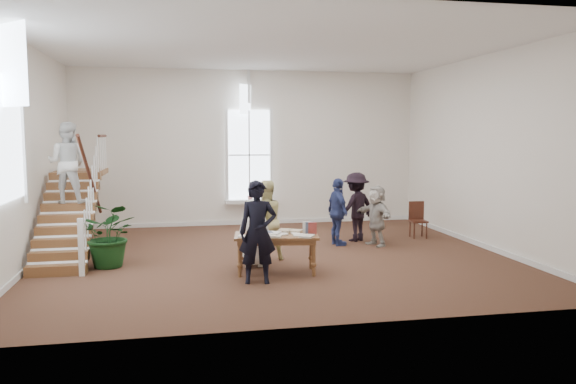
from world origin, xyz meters
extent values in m
plane|color=#472B1B|center=(0.00, 0.00, 0.00)|extent=(10.00, 10.00, 0.00)
plane|color=white|center=(0.00, 4.50, 2.25)|extent=(10.00, 0.00, 10.00)
plane|color=white|center=(0.00, -4.50, 2.25)|extent=(10.00, 0.00, 10.00)
plane|color=white|center=(-5.00, 0.00, 2.25)|extent=(0.00, 9.00, 9.00)
plane|color=white|center=(5.00, 0.00, 2.25)|extent=(0.00, 9.00, 9.00)
plane|color=white|center=(0.00, 0.00, 4.50)|extent=(10.00, 10.00, 0.00)
cube|color=white|center=(0.00, 4.32, 0.70)|extent=(1.45, 0.28, 0.10)
plane|color=white|center=(0.00, 4.44, 2.05)|extent=(2.60, 0.00, 2.60)
plane|color=white|center=(0.00, 4.44, 3.65)|extent=(0.60, 0.60, 0.85)
plane|color=white|center=(-4.94, -1.50, 2.60)|extent=(0.00, 2.40, 2.40)
plane|color=white|center=(-4.94, -1.50, 3.90)|extent=(1.10, 1.10, 1.55)
cube|color=white|center=(0.00, 4.47, 0.06)|extent=(10.00, 0.04, 0.12)
imported|color=pink|center=(0.00, 4.29, 0.90)|extent=(0.17, 0.17, 0.30)
cube|color=brown|center=(-4.35, -0.80, 0.10)|extent=(1.10, 0.30, 0.20)
cube|color=brown|center=(-4.35, -0.50, 0.30)|extent=(1.10, 0.30, 0.20)
cube|color=brown|center=(-4.35, -0.20, 0.50)|extent=(1.10, 0.30, 0.20)
cube|color=brown|center=(-4.35, 0.10, 0.70)|extent=(1.10, 0.30, 0.20)
cube|color=brown|center=(-4.35, 0.40, 0.90)|extent=(1.10, 0.30, 0.20)
cube|color=brown|center=(-4.35, 0.70, 1.10)|extent=(1.10, 0.30, 0.20)
cube|color=brown|center=(-4.35, 1.00, 1.30)|extent=(1.10, 0.30, 0.20)
cube|color=brown|center=(-4.35, 1.30, 1.50)|extent=(1.10, 0.30, 0.20)
cube|color=brown|center=(-4.35, 1.60, 1.70)|extent=(1.10, 0.30, 0.20)
cube|color=brown|center=(-4.35, 2.50, 1.74)|extent=(1.10, 1.20, 0.12)
cube|color=white|center=(-3.86, -0.95, 0.55)|extent=(0.10, 0.10, 1.10)
cylinder|color=#38180F|center=(-3.85, 0.40, 1.75)|extent=(0.07, 2.74, 1.86)
imported|color=silver|center=(-4.35, 0.70, 2.06)|extent=(0.94, 0.79, 1.72)
cube|color=brown|center=(-0.21, -1.41, 0.72)|extent=(1.69, 1.02, 0.05)
cube|color=brown|center=(-0.21, -1.41, 0.65)|extent=(1.56, 0.88, 0.10)
cylinder|color=brown|center=(-0.94, -1.60, 0.34)|extent=(0.07, 0.07, 0.70)
cylinder|color=brown|center=(0.43, -1.80, 0.34)|extent=(0.07, 0.07, 0.70)
cylinder|color=brown|center=(-0.86, -1.01, 0.34)|extent=(0.07, 0.07, 0.70)
cylinder|color=brown|center=(0.52, -1.21, 0.34)|extent=(0.07, 0.07, 0.70)
cube|color=silver|center=(-0.40, -1.65, 0.77)|extent=(0.20, 0.26, 0.04)
cube|color=beige|center=(0.31, -1.76, 0.76)|extent=(0.35, 0.37, 0.03)
cube|color=tan|center=(0.20, -1.25, 0.77)|extent=(0.33, 0.34, 0.05)
cube|color=silver|center=(-0.87, -1.55, 0.76)|extent=(0.23, 0.23, 0.03)
cube|color=#4C5972|center=(-0.43, -1.40, 0.78)|extent=(0.24, 0.28, 0.06)
cube|color=maroon|center=(-0.43, -1.44, 0.78)|extent=(0.24, 0.25, 0.06)
cube|color=white|center=(-0.28, -1.46, 0.78)|extent=(0.35, 0.37, 0.06)
cube|color=#BFB299|center=(-0.43, -1.43, 0.77)|extent=(0.23, 0.24, 0.04)
cube|color=silver|center=(-0.12, -1.41, 0.76)|extent=(0.26, 0.33, 0.02)
cube|color=beige|center=(-0.25, -1.67, 0.76)|extent=(0.21, 0.24, 0.03)
cube|color=tan|center=(-0.02, -1.21, 0.78)|extent=(0.31, 0.35, 0.06)
cube|color=silver|center=(0.16, -1.48, 0.76)|extent=(0.16, 0.29, 0.02)
cube|color=#4C5972|center=(-0.39, -1.40, 0.78)|extent=(0.22, 0.26, 0.06)
cube|color=maroon|center=(-0.19, -1.37, 0.76)|extent=(0.23, 0.26, 0.03)
cube|color=white|center=(-0.49, -1.22, 0.76)|extent=(0.25, 0.32, 0.03)
cube|color=#BFB299|center=(-0.28, -1.60, 0.77)|extent=(0.25, 0.30, 0.04)
cube|color=silver|center=(0.18, -1.58, 0.76)|extent=(0.23, 0.29, 0.02)
imported|color=black|center=(-0.66, -2.06, 0.93)|extent=(0.72, 0.52, 1.85)
imported|color=white|center=(-0.56, -0.81, 0.70)|extent=(0.74, 0.54, 1.39)
imported|color=#D7CC86|center=(-0.26, -0.31, 0.85)|extent=(0.98, 0.86, 1.70)
imported|color=navy|center=(1.69, 0.95, 0.81)|extent=(0.53, 1.00, 1.62)
imported|color=black|center=(2.29, 1.40, 0.86)|extent=(1.28, 1.10, 1.72)
imported|color=#BAB2A7|center=(2.59, 0.75, 0.73)|extent=(0.79, 1.41, 1.45)
imported|color=#113713|center=(-3.40, -0.31, 0.66)|extent=(1.44, 1.34, 1.31)
cube|color=#38180F|center=(4.00, 1.48, 0.43)|extent=(0.43, 0.43, 0.05)
cube|color=#38180F|center=(4.01, 1.66, 0.69)|extent=(0.40, 0.07, 0.48)
cylinder|color=#38180F|center=(3.83, 1.33, 0.21)|extent=(0.04, 0.04, 0.42)
cylinder|color=#38180F|center=(4.15, 1.30, 0.21)|extent=(0.04, 0.04, 0.42)
cylinder|color=#38180F|center=(3.85, 1.65, 0.21)|extent=(0.04, 0.04, 0.42)
cylinder|color=#38180F|center=(4.17, 1.63, 0.21)|extent=(0.04, 0.04, 0.42)
camera|label=1|loc=(-2.03, -11.88, 2.69)|focal=35.00mm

